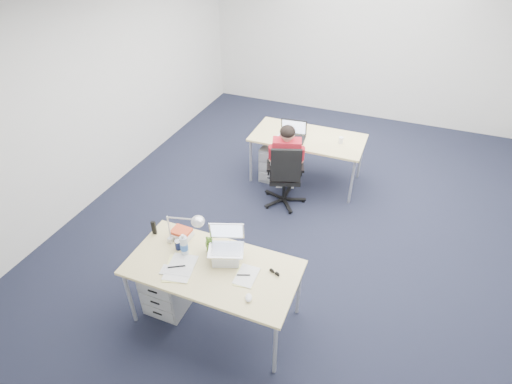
% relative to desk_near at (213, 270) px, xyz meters
% --- Properties ---
extents(floor, '(7.00, 7.00, 0.00)m').
position_rel_desk_near_xyz_m(floor, '(0.48, 1.91, -0.68)').
color(floor, black).
rests_on(floor, ground).
extents(room, '(6.02, 7.02, 2.80)m').
position_rel_desk_near_xyz_m(room, '(0.48, 1.91, 1.03)').
color(room, silver).
rests_on(room, ground).
extents(desk_near, '(1.60, 0.80, 0.73)m').
position_rel_desk_near_xyz_m(desk_near, '(0.00, 0.00, 0.00)').
color(desk_near, '#CDBA76').
rests_on(desk_near, ground).
extents(desk_far, '(1.60, 0.80, 0.73)m').
position_rel_desk_near_xyz_m(desk_far, '(0.13, 2.77, 0.00)').
color(desk_far, '#CDBA76').
rests_on(desk_far, ground).
extents(office_chair, '(0.78, 0.78, 0.97)m').
position_rel_desk_near_xyz_m(office_chair, '(0.02, 2.08, -0.41)').
color(office_chair, black).
rests_on(office_chair, ground).
extents(seated_person, '(0.49, 0.71, 1.18)m').
position_rel_desk_near_xyz_m(seated_person, '(-0.02, 2.24, -0.10)').
color(seated_person, '#AF1925').
rests_on(seated_person, ground).
extents(drawer_pedestal_near, '(0.40, 0.50, 0.55)m').
position_rel_desk_near_xyz_m(drawer_pedestal_near, '(-0.52, -0.01, -0.41)').
color(drawer_pedestal_near, '#929597').
rests_on(drawer_pedestal_near, ground).
extents(drawer_pedestal_far, '(0.40, 0.50, 0.55)m').
position_rel_desk_near_xyz_m(drawer_pedestal_far, '(-0.30, 2.69, -0.41)').
color(drawer_pedestal_far, '#929597').
rests_on(drawer_pedestal_far, ground).
extents(silver_laptop, '(0.39, 0.35, 0.34)m').
position_rel_desk_near_xyz_m(silver_laptop, '(0.08, 0.13, 0.22)').
color(silver_laptop, silver).
rests_on(silver_laptop, desk_near).
extents(wireless_keyboard, '(0.30, 0.17, 0.01)m').
position_rel_desk_near_xyz_m(wireless_keyboard, '(-0.28, -0.18, 0.05)').
color(wireless_keyboard, white).
rests_on(wireless_keyboard, desk_near).
extents(computer_mouse, '(0.09, 0.11, 0.03)m').
position_rel_desk_near_xyz_m(computer_mouse, '(0.45, -0.22, 0.06)').
color(computer_mouse, white).
rests_on(computer_mouse, desk_near).
extents(headphones, '(0.25, 0.22, 0.03)m').
position_rel_desk_near_xyz_m(headphones, '(-0.03, 0.25, 0.06)').
color(headphones, black).
rests_on(headphones, desk_near).
extents(can_koozie, '(0.08, 0.08, 0.10)m').
position_rel_desk_near_xyz_m(can_koozie, '(-0.41, 0.09, 0.10)').
color(can_koozie, '#141C40').
rests_on(can_koozie, desk_near).
extents(water_bottle, '(0.10, 0.10, 0.24)m').
position_rel_desk_near_xyz_m(water_bottle, '(-0.32, 0.05, 0.17)').
color(water_bottle, silver).
rests_on(water_bottle, desk_near).
extents(bear_figurine, '(0.10, 0.08, 0.17)m').
position_rel_desk_near_xyz_m(bear_figurine, '(-0.12, 0.18, 0.13)').
color(bear_figurine, '#34661B').
rests_on(bear_figurine, desk_near).
extents(book_stack, '(0.24, 0.20, 0.09)m').
position_rel_desk_near_xyz_m(book_stack, '(-0.47, 0.25, 0.09)').
color(book_stack, silver).
rests_on(book_stack, desk_near).
extents(cordless_phone, '(0.05, 0.03, 0.16)m').
position_rel_desk_near_xyz_m(cordless_phone, '(-0.75, 0.19, 0.12)').
color(cordless_phone, black).
rests_on(cordless_phone, desk_near).
extents(papers_left, '(0.31, 0.39, 0.01)m').
position_rel_desk_near_xyz_m(papers_left, '(-0.28, -0.14, 0.05)').
color(papers_left, '#FFFE93').
rests_on(papers_left, desk_near).
extents(papers_right, '(0.20, 0.27, 0.01)m').
position_rel_desk_near_xyz_m(papers_right, '(0.33, -0.00, 0.05)').
color(papers_right, '#FFFE93').
rests_on(papers_right, desk_near).
extents(sunglasses, '(0.13, 0.09, 0.03)m').
position_rel_desk_near_xyz_m(sunglasses, '(0.56, 0.13, 0.06)').
color(sunglasses, black).
rests_on(sunglasses, desk_near).
extents(desk_lamp, '(0.40, 0.23, 0.43)m').
position_rel_desk_near_xyz_m(desk_lamp, '(-0.41, 0.15, 0.26)').
color(desk_lamp, silver).
rests_on(desk_lamp, desk_near).
extents(dark_laptop, '(0.40, 0.39, 0.27)m').
position_rel_desk_near_xyz_m(dark_laptop, '(-0.06, 2.62, 0.18)').
color(dark_laptop, black).
rests_on(dark_laptop, desk_far).
extents(far_cup, '(0.08, 0.08, 0.09)m').
position_rel_desk_near_xyz_m(far_cup, '(0.61, 2.76, 0.09)').
color(far_cup, white).
rests_on(far_cup, desk_far).
extents(far_papers, '(0.24, 0.32, 0.01)m').
position_rel_desk_near_xyz_m(far_papers, '(-0.18, 2.72, 0.05)').
color(far_papers, white).
rests_on(far_papers, desk_far).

